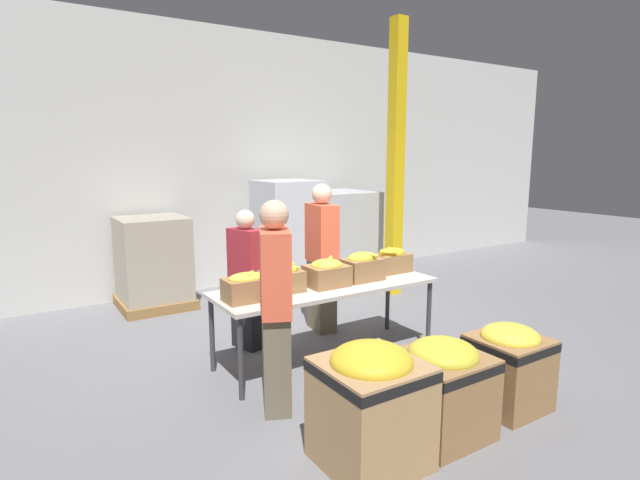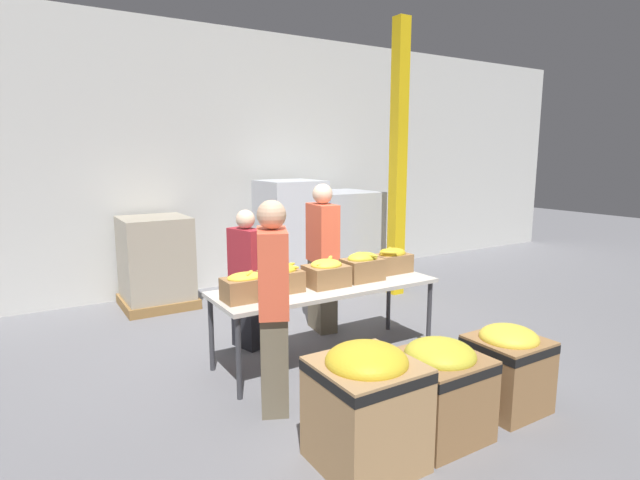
# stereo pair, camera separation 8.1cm
# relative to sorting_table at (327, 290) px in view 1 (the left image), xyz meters

# --- Properties ---
(ground_plane) EXTENTS (30.00, 30.00, 0.00)m
(ground_plane) POSITION_rel_sorting_table_xyz_m (0.00, 0.00, -0.73)
(ground_plane) COLOR slate
(wall_back) EXTENTS (16.00, 0.08, 4.00)m
(wall_back) POSITION_rel_sorting_table_xyz_m (0.00, 3.36, 1.27)
(wall_back) COLOR silver
(wall_back) RESTS_ON ground_plane
(sorting_table) EXTENTS (2.33, 0.81, 0.79)m
(sorting_table) POSITION_rel_sorting_table_xyz_m (0.00, 0.00, 0.00)
(sorting_table) COLOR beige
(sorting_table) RESTS_ON ground_plane
(banana_box_0) EXTENTS (0.41, 0.28, 0.28)m
(banana_box_0) POSITION_rel_sorting_table_xyz_m (-0.91, -0.07, 0.19)
(banana_box_0) COLOR olive
(banana_box_0) RESTS_ON sorting_table
(banana_box_1) EXTENTS (0.39, 0.29, 0.27)m
(banana_box_1) POSITION_rel_sorting_table_xyz_m (-0.50, 0.02, 0.19)
(banana_box_1) COLOR olive
(banana_box_1) RESTS_ON sorting_table
(banana_box_2) EXTENTS (0.41, 0.33, 0.29)m
(banana_box_2) POSITION_rel_sorting_table_xyz_m (-0.02, -0.03, 0.19)
(banana_box_2) COLOR olive
(banana_box_2) RESTS_ON sorting_table
(banana_box_3) EXTENTS (0.41, 0.31, 0.30)m
(banana_box_3) POSITION_rel_sorting_table_xyz_m (0.43, -0.03, 0.21)
(banana_box_3) COLOR olive
(banana_box_3) RESTS_ON sorting_table
(banana_box_4) EXTENTS (0.41, 0.29, 0.28)m
(banana_box_4) POSITION_rel_sorting_table_xyz_m (0.93, 0.08, 0.20)
(banana_box_4) COLOR olive
(banana_box_4) RESTS_ON sorting_table
(volunteer_0) EXTENTS (0.31, 0.45, 1.52)m
(volunteer_0) POSITION_rel_sorting_table_xyz_m (-0.56, 0.72, 0.02)
(volunteer_0) COLOR black
(volunteer_0) RESTS_ON ground_plane
(volunteer_1) EXTENTS (0.40, 0.52, 1.75)m
(volunteer_1) POSITION_rel_sorting_table_xyz_m (-0.91, -0.64, 0.14)
(volunteer_1) COLOR #6B604C
(volunteer_1) RESTS_ON ground_plane
(volunteer_2) EXTENTS (0.30, 0.50, 1.76)m
(volunteer_2) POSITION_rel_sorting_table_xyz_m (0.43, 0.77, 0.14)
(volunteer_2) COLOR #6B604C
(volunteer_2) RESTS_ON ground_plane
(donation_bin_0) EXTENTS (0.66, 0.66, 0.86)m
(donation_bin_0) POSITION_rel_sorting_table_xyz_m (-0.73, -1.65, -0.28)
(donation_bin_0) COLOR tan
(donation_bin_0) RESTS_ON ground_plane
(donation_bin_1) EXTENTS (0.62, 0.62, 0.75)m
(donation_bin_1) POSITION_rel_sorting_table_xyz_m (-0.05, -1.65, -0.34)
(donation_bin_1) COLOR olive
(donation_bin_1) RESTS_ON ground_plane
(donation_bin_2) EXTENTS (0.56, 0.56, 0.72)m
(donation_bin_2) POSITION_rel_sorting_table_xyz_m (0.73, -1.65, -0.35)
(donation_bin_2) COLOR olive
(donation_bin_2) RESTS_ON ground_plane
(support_pillar) EXTENTS (0.19, 0.19, 4.00)m
(support_pillar) POSITION_rel_sorting_table_xyz_m (2.22, 1.55, 1.27)
(support_pillar) COLOR yellow
(support_pillar) RESTS_ON ground_plane
(pallet_stack_0) EXTENTS (0.96, 0.96, 1.70)m
(pallet_stack_0) POSITION_rel_sorting_table_xyz_m (0.98, 2.59, 0.11)
(pallet_stack_0) COLOR olive
(pallet_stack_0) RESTS_ON ground_plane
(pallet_stack_1) EXTENTS (1.14, 1.14, 1.51)m
(pallet_stack_1) POSITION_rel_sorting_table_xyz_m (1.86, 2.52, 0.01)
(pallet_stack_1) COLOR olive
(pallet_stack_1) RESTS_ON ground_plane
(pallet_stack_2) EXTENTS (0.95, 0.95, 1.25)m
(pallet_stack_2) POSITION_rel_sorting_table_xyz_m (-1.03, 2.78, -0.12)
(pallet_stack_2) COLOR olive
(pallet_stack_2) RESTS_ON ground_plane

